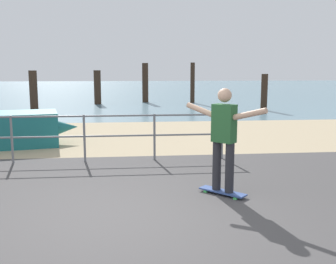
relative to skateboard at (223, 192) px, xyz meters
The scene contains 10 objects.
ground_plane 2.54m from the skateboard, 128.08° to the right, with size 24.00×10.00×0.04m, color #474444.
beach_strip 6.20m from the skateboard, 104.63° to the left, with size 24.00×6.00×0.04m, color tan.
sea_surface 34.04m from the skateboard, 92.64° to the left, with size 72.00×50.00×0.04m, color slate.
skateboard is the anchor object (origin of this frame).
skateboarder 0.95m from the skateboard, 123.69° to the right, with size 1.07×1.10×1.65m.
groyne_post_0 14.80m from the skateboard, 113.65° to the left, with size 0.38×0.38×1.94m, color #332319.
groyne_post_1 17.34m from the skateboard, 100.54° to the left, with size 0.39×0.39×1.93m, color #332319.
groyne_post_2 17.97m from the skateboard, 91.30° to the left, with size 0.36×0.36×2.35m, color #332319.
groyne_post_3 17.54m from the skateboard, 82.28° to the left, with size 0.26×0.26×2.37m, color #332319.
groyne_post_4 13.75m from the skateboard, 68.14° to the left, with size 0.31×0.31×1.77m, color #332319.
Camera 1 is at (0.05, -5.10, 2.04)m, focal length 42.81 mm.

